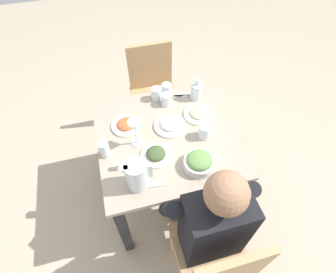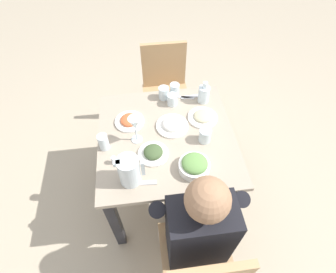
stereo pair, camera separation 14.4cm
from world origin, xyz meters
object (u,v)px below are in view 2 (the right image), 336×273
Objects in this scene: water_pitcher at (129,171)px; water_glass_by_pitcher at (103,142)px; water_glass_near_right at (175,90)px; plate_beans at (203,117)px; salad_bowl at (194,165)px; wine_glass at (135,125)px; chair_far at (165,87)px; salt_shaker at (114,160)px; water_glass_near_left at (205,135)px; water_glass_far_right at (164,93)px; dining_table at (167,147)px; chair_near at (200,267)px; plate_rice_curry at (129,121)px; water_glass_far_left at (172,100)px; oil_carafe at (204,95)px; plate_dolmas at (153,153)px; diner_near at (195,220)px; plate_yoghurt at (172,125)px.

water_pitcher is 0.29m from water_glass_by_pitcher.
plate_beans is at bearing -59.55° from water_glass_near_right.
salad_bowl is 1.68× the size of water_glass_by_pitcher.
wine_glass reaches higher than water_glass_near_right.
salt_shaker is at bearing -114.38° from chair_far.
water_glass_near_right is 0.47m from water_glass_near_left.
water_glass_near_right is (-0.02, 0.65, 0.00)m from salad_bowl.
plate_beans is 0.34m from water_glass_far_right.
water_glass_far_right reaches higher than salad_bowl.
water_glass_by_pitcher reaches higher than salt_shaker.
water_pitcher is 0.97× the size of wine_glass.
water_glass_near_right reaches higher than dining_table.
chair_near is 4.35× the size of plate_rice_curry.
water_glass_far_left is at bearing 74.75° from dining_table.
chair_far is 0.53m from water_glass_far_left.
salad_bowl is at bearing -109.02° from plate_beans.
oil_carafe is 0.78m from salt_shaker.
chair_far is 0.48m from water_glass_far_right.
water_glass_far_left reaches higher than salt_shaker.
water_pitcher is 0.53m from water_glass_near_left.
salt_shaker is at bearing -124.16° from water_glass_far_right.
chair_near is 7.91× the size of water_glass_by_pitcher.
chair_near is 1.16m from water_glass_near_right.
water_pitcher is at bearing -118.61° from water_glass_far_left.
chair_near is at bearing -73.06° from plate_dolmas.
water_glass_far_right reaches higher than water_glass_far_left.
plate_beans is at bearing 25.87° from salt_shaker.
dining_table is 4.80× the size of salad_bowl.
plate_dolmas is 2.02× the size of water_glass_near_left.
plate_rice_curry is (0.01, 0.44, -0.08)m from water_pitcher.
water_glass_near_right is at bearing 88.71° from diner_near.
water_glass_far_left is at bearing 90.67° from diner_near.
water_glass_by_pitcher is 0.55× the size of wine_glass.
water_glass_by_pitcher reaches higher than water_glass_far_right.
water_glass_near_right is at bearing 62.92° from water_pitcher.
diner_near is 0.69m from plate_beans.
salt_shaker is (-0.46, 0.10, -0.01)m from salad_bowl.
chair_far is 0.58m from oil_carafe.
plate_beans is 0.67m from water_glass_by_pitcher.
diner_near is 5.86× the size of plate_rice_curry.
plate_dolmas is (0.13, -0.28, 0.00)m from plate_rice_curry.
plate_yoghurt is at bearing 15.00° from water_glass_by_pitcher.
water_pitcher is 2.07× the size of water_glass_near_right.
dining_table is at bearing -94.03° from water_glass_far_right.
diner_near is at bearing -36.87° from water_pitcher.
diner_near is at bearing -104.89° from plate_beans.
water_glass_by_pitcher is (-0.52, 0.23, 0.01)m from salad_bowl.
water_glass_far_right is (-0.21, 0.42, -0.00)m from water_glass_near_left.
wine_glass is (-0.28, 0.53, 0.23)m from diner_near.
oil_carafe is at bearing 1.45° from water_glass_far_left.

